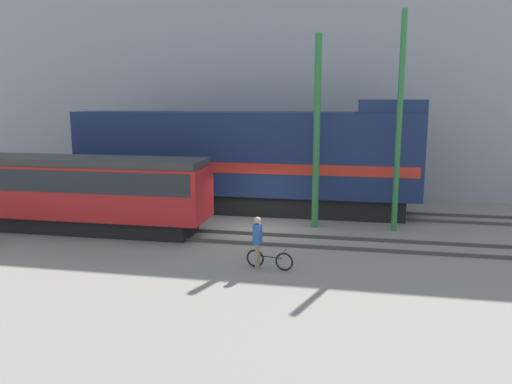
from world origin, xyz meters
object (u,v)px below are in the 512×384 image
(utility_pole_left, at_px, (317,133))
(utility_pole_center, at_px, (399,124))
(person, at_px, (257,237))
(freight_locomotive, at_px, (246,160))
(bicycle, at_px, (270,260))
(streetcar, at_px, (89,189))

(utility_pole_left, bearing_deg, utility_pole_center, 0.00)
(person, bearing_deg, utility_pole_center, 51.37)
(freight_locomotive, distance_m, person, 9.13)
(utility_pole_left, bearing_deg, person, -103.21)
(bicycle, relative_size, utility_pole_center, 0.18)
(streetcar, xyz_separation_m, bicycle, (8.44, -3.36, -1.52))
(person, xyz_separation_m, utility_pole_left, (1.43, 6.08, 3.08))
(utility_pole_left, xyz_separation_m, utility_pole_center, (3.43, 0.00, 0.44))
(freight_locomotive, height_order, utility_pole_left, utility_pole_left)
(streetcar, distance_m, bicycle, 9.21)
(bicycle, relative_size, person, 0.91)
(utility_pole_left, height_order, utility_pole_center, utility_pole_center)
(streetcar, distance_m, person, 8.78)
(bicycle, bearing_deg, utility_pole_center, 53.35)
(freight_locomotive, bearing_deg, streetcar, -137.54)
(utility_pole_left, relative_size, utility_pole_center, 0.91)
(freight_locomotive, xyz_separation_m, bicycle, (2.69, -8.62, -2.32))
(freight_locomotive, height_order, utility_pole_center, utility_pole_center)
(freight_locomotive, bearing_deg, bicycle, -72.68)
(person, bearing_deg, bicycle, 12.08)
(freight_locomotive, relative_size, utility_pole_left, 2.05)
(person, relative_size, utility_pole_left, 0.21)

